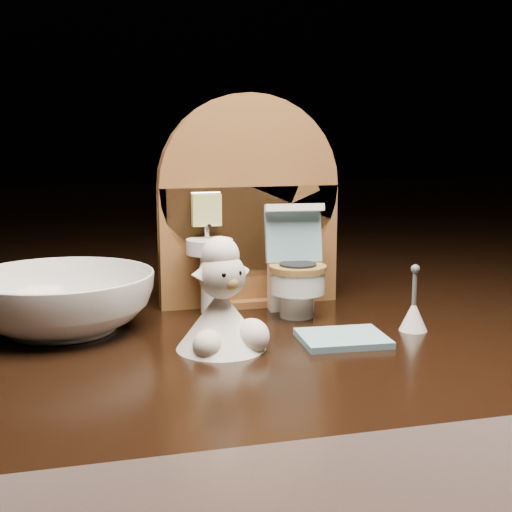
% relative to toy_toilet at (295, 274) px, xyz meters
% --- Properties ---
extents(backdrop_panel, '(0.13, 0.05, 0.15)m').
position_rel_toy_toilet_xyz_m(backdrop_panel, '(-0.02, 0.04, 0.04)').
color(backdrop_panel, brown).
rests_on(backdrop_panel, ground).
extents(toy_toilet, '(0.04, 0.05, 0.08)m').
position_rel_toy_toilet_xyz_m(toy_toilet, '(0.00, 0.00, 0.00)').
color(toy_toilet, white).
rests_on(toy_toilet, ground).
extents(bath_mat, '(0.05, 0.05, 0.00)m').
position_rel_toy_toilet_xyz_m(bath_mat, '(0.01, -0.07, -0.03)').
color(bath_mat, '#75A1B2').
rests_on(bath_mat, ground).
extents(toilet_brush, '(0.02, 0.02, 0.04)m').
position_rel_toy_toilet_xyz_m(toilet_brush, '(0.06, -0.06, -0.02)').
color(toilet_brush, white).
rests_on(toilet_brush, ground).
extents(plush_lamb, '(0.05, 0.05, 0.07)m').
position_rel_toy_toilet_xyz_m(plush_lamb, '(-0.06, -0.06, -0.00)').
color(plush_lamb, white).
rests_on(plush_lamb, ground).
extents(ceramic_bowl, '(0.13, 0.13, 0.04)m').
position_rel_toy_toilet_xyz_m(ceramic_bowl, '(-0.16, -0.00, -0.01)').
color(ceramic_bowl, white).
rests_on(ceramic_bowl, ground).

